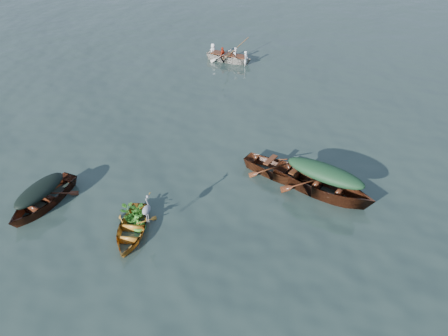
# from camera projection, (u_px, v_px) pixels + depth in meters

# --- Properties ---
(ground) EXTENTS (140.00, 140.00, 0.00)m
(ground) POSITION_uv_depth(u_px,v_px,m) (195.00, 226.00, 13.82)
(ground) COLOR #2B3D36
(ground) RESTS_ON ground
(yellow_dinghy) EXTENTS (1.85, 3.12, 0.77)m
(yellow_dinghy) POSITION_uv_depth(u_px,v_px,m) (132.00, 234.00, 13.51)
(yellow_dinghy) COLOR orange
(yellow_dinghy) RESTS_ON ground
(dark_covered_boat) EXTENTS (1.89, 3.93, 0.95)m
(dark_covered_boat) POSITION_uv_depth(u_px,v_px,m) (44.00, 205.00, 14.64)
(dark_covered_boat) COLOR #4A2111
(dark_covered_boat) RESTS_ON ground
(green_tarp_boat) EXTENTS (5.30, 3.13, 1.22)m
(green_tarp_boat) POSITION_uv_depth(u_px,v_px,m) (322.00, 194.00, 15.15)
(green_tarp_boat) COLOR #522A13
(green_tarp_boat) RESTS_ON ground
(open_wooden_boat) EXTENTS (4.41, 2.59, 0.97)m
(open_wooden_boat) POSITION_uv_depth(u_px,v_px,m) (282.00, 178.00, 15.91)
(open_wooden_boat) COLOR #5D2E17
(open_wooden_boat) RESTS_ON ground
(rowed_boat) EXTENTS (3.95, 1.71, 0.88)m
(rowed_boat) POSITION_uv_depth(u_px,v_px,m) (229.00, 62.00, 25.08)
(rowed_boat) COLOR beige
(rowed_boat) RESTS_ON ground
(dark_tarp_cover) EXTENTS (1.04, 2.16, 0.40)m
(dark_tarp_cover) POSITION_uv_depth(u_px,v_px,m) (39.00, 190.00, 14.25)
(dark_tarp_cover) COLOR black
(dark_tarp_cover) RESTS_ON dark_covered_boat
(green_tarp_cover) EXTENTS (2.91, 1.72, 0.52)m
(green_tarp_cover) POSITION_uv_depth(u_px,v_px,m) (325.00, 173.00, 14.65)
(green_tarp_cover) COLOR #183B24
(green_tarp_cover) RESTS_ON green_tarp_boat
(thwart_benches) EXTENTS (2.25, 1.42, 0.04)m
(thwart_benches) POSITION_uv_depth(u_px,v_px,m) (283.00, 166.00, 15.62)
(thwart_benches) COLOR #502512
(thwart_benches) RESTS_ON open_wooden_boat
(heron) EXTENTS (0.36, 0.45, 0.92)m
(heron) POSITION_uv_depth(u_px,v_px,m) (147.00, 213.00, 13.03)
(heron) COLOR gray
(heron) RESTS_ON yellow_dinghy
(dinghy_weeds) EXTENTS (0.87, 1.03, 0.60)m
(dinghy_weeds) POSITION_uv_depth(u_px,v_px,m) (134.00, 206.00, 13.56)
(dinghy_weeds) COLOR #20731E
(dinghy_weeds) RESTS_ON yellow_dinghy
(rowers) EXTENTS (2.80, 1.43, 0.76)m
(rowers) POSITION_uv_depth(u_px,v_px,m) (229.00, 48.00, 24.61)
(rowers) COLOR silver
(rowers) RESTS_ON rowed_boat
(oars) EXTENTS (0.99, 2.66, 0.06)m
(oars) POSITION_uv_depth(u_px,v_px,m) (229.00, 54.00, 24.81)
(oars) COLOR olive
(oars) RESTS_ON rowed_boat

